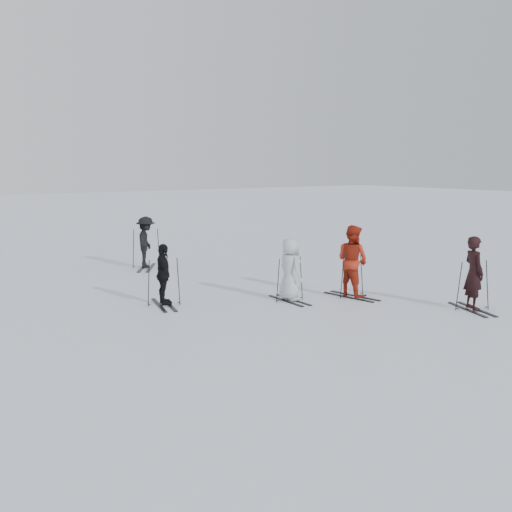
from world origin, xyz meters
The scene contains 11 objects.
ground centered at (0.00, 0.00, 0.00)m, with size 120.00×120.00×0.00m, color silver.
skier_near_dark centered at (3.12, -3.60, 0.87)m, with size 0.64×0.42×1.74m, color black.
skier_red centered at (1.75, -0.88, 0.93)m, with size 0.90×0.70×1.86m, color #9F2311.
skier_grey centered at (0.12, -0.35, 0.79)m, with size 0.77×0.50×1.59m, color #B2B9BC.
skier_uphill_left centered at (-2.76, 0.97, 0.75)m, with size 0.88×0.37×1.50m, color black.
skier_uphill_far centered at (-0.75, 6.39, 0.85)m, with size 1.09×0.63×1.69m, color black.
skis_near_dark centered at (3.12, -3.60, 0.61)m, with size 0.89×1.68×1.23m, color black, non-canonical shape.
skis_red centered at (1.75, -0.88, 0.63)m, with size 0.91×1.71×1.25m, color black, non-canonical shape.
skis_grey centered at (0.12, -0.35, 0.58)m, with size 0.84×1.58×1.15m, color black, non-canonical shape.
skis_uphill_left centered at (-2.76, 0.97, 0.60)m, with size 0.87×1.65×1.20m, color black, non-canonical shape.
skis_uphill_far centered at (-0.75, 6.39, 0.68)m, with size 0.99×1.87×1.36m, color black, non-canonical shape.
Camera 1 is at (-9.55, -13.09, 3.50)m, focal length 45.00 mm.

